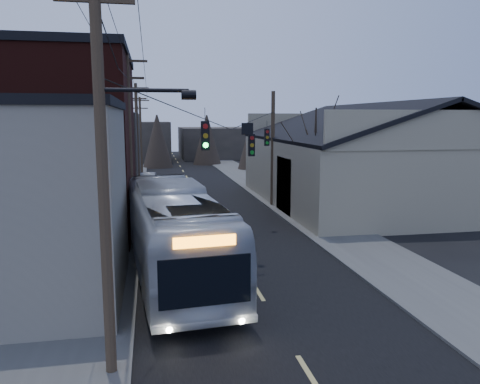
# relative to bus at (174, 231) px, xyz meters

# --- Properties ---
(road_surface) EXTENTS (9.00, 110.00, 0.02)m
(road_surface) POSITION_rel_bus_xyz_m (3.00, 19.25, -1.85)
(road_surface) COLOR black
(road_surface) RESTS_ON ground
(sidewalk_left) EXTENTS (4.00, 110.00, 0.12)m
(sidewalk_left) POSITION_rel_bus_xyz_m (-3.50, 19.25, -1.80)
(sidewalk_left) COLOR #474744
(sidewalk_left) RESTS_ON ground
(sidewalk_right) EXTENTS (4.00, 110.00, 0.12)m
(sidewalk_right) POSITION_rel_bus_xyz_m (9.50, 19.25, -1.80)
(sidewalk_right) COLOR #474744
(sidewalk_right) RESTS_ON ground
(building_clapboard) EXTENTS (8.00, 8.00, 7.00)m
(building_clapboard) POSITION_rel_bus_xyz_m (-6.00, -1.75, 1.64)
(building_clapboard) COLOR #6B6759
(building_clapboard) RESTS_ON ground
(building_brick) EXTENTS (10.00, 12.00, 10.00)m
(building_brick) POSITION_rel_bus_xyz_m (-7.00, 9.25, 3.14)
(building_brick) COLOR black
(building_brick) RESTS_ON ground
(building_left_far) EXTENTS (9.00, 14.00, 7.00)m
(building_left_far) POSITION_rel_bus_xyz_m (-6.50, 25.25, 1.64)
(building_left_far) COLOR #2F2B26
(building_left_far) RESTS_ON ground
(warehouse) EXTENTS (16.16, 20.60, 7.73)m
(warehouse) POSITION_rel_bus_xyz_m (16.00, 14.25, 0.84)
(warehouse) COLOR gray
(warehouse) RESTS_ON ground
(building_far_left) EXTENTS (10.00, 12.00, 6.00)m
(building_far_left) POSITION_rel_bus_xyz_m (-3.00, 54.25, 1.14)
(building_far_left) COLOR #2F2B26
(building_far_left) RESTS_ON ground
(building_far_right) EXTENTS (12.00, 14.00, 5.00)m
(building_far_right) POSITION_rel_bus_xyz_m (10.00, 59.25, 0.64)
(building_far_right) COLOR #2F2B26
(building_far_right) RESTS_ON ground
(bare_tree) EXTENTS (0.40, 0.40, 7.20)m
(bare_tree) POSITION_rel_bus_xyz_m (9.50, 9.25, 1.74)
(bare_tree) COLOR black
(bare_tree) RESTS_ON ground
(utility_lines) EXTENTS (11.24, 45.28, 10.50)m
(utility_lines) POSITION_rel_bus_xyz_m (-0.11, 13.39, 3.09)
(utility_lines) COLOR #382B1E
(utility_lines) RESTS_ON ground
(bus) EXTENTS (4.29, 13.58, 3.72)m
(bus) POSITION_rel_bus_xyz_m (0.00, 0.00, 0.00)
(bus) COLOR #AEB2BA
(bus) RESTS_ON ground
(parked_car) EXTENTS (1.78, 4.44, 1.44)m
(parked_car) POSITION_rel_bus_xyz_m (-1.30, 25.33, -1.14)
(parked_car) COLOR #A2A5AA
(parked_car) RESTS_ON ground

